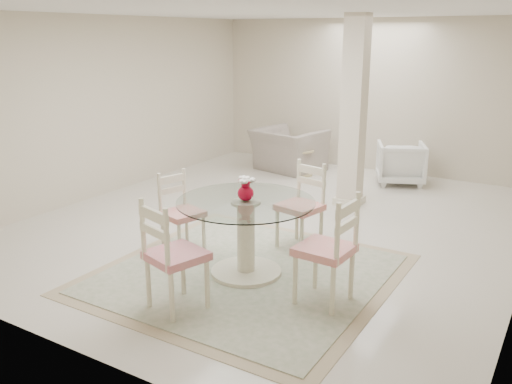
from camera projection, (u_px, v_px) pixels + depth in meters
The scene contains 13 objects.
ground at pixel (277, 223), 7.23m from camera, with size 7.00×7.00×0.00m, color silver.
room_shell at pixel (279, 81), 6.71m from camera, with size 6.02×7.02×2.71m.
column at pixel (354, 113), 7.67m from camera, with size 0.30×0.30×2.70m, color beige.
area_rug at pixel (246, 274), 5.67m from camera, with size 2.88×2.88×0.02m.
dining_table at pixel (246, 238), 5.56m from camera, with size 1.40×1.40×0.81m.
red_vase at pixel (246, 189), 5.41m from camera, with size 0.19×0.18×0.25m.
dining_chair_east at pixel (332, 242), 4.88m from camera, with size 0.50×0.50×1.17m.
dining_chair_north at pixel (304, 199), 6.26m from camera, with size 0.53×0.53×1.11m.
dining_chair_west at pixel (179, 206), 6.15m from camera, with size 0.51×0.51×1.02m.
dining_chair_south at pixel (169, 248), 4.75m from camera, with size 0.58×0.58×1.16m.
recliner_taupe at pixel (289, 150), 9.92m from camera, with size 1.16×1.02×0.76m, color #9F9083.
armchair_white at pixel (401, 163), 9.04m from camera, with size 0.75×0.77×0.70m, color white.
side_table at pixel (301, 163), 9.60m from camera, with size 0.44×0.44×0.46m.
Camera 1 is at (3.29, -5.98, 2.42)m, focal length 38.00 mm.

